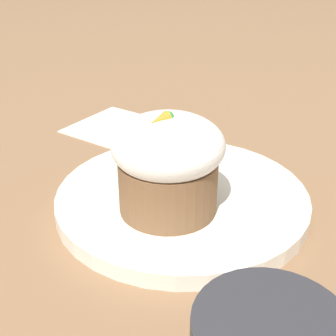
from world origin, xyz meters
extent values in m
plane|color=#846042|center=(0.00, 0.00, 0.00)|extent=(4.00, 4.00, 0.00)
cylinder|color=white|center=(0.00, 0.00, 0.01)|extent=(0.25, 0.25, 0.02)
cylinder|color=brown|center=(0.03, 0.01, 0.04)|extent=(0.09, 0.09, 0.05)
ellipsoid|color=white|center=(0.03, 0.01, 0.08)|extent=(0.10, 0.10, 0.05)
cone|color=orange|center=(0.04, 0.01, 0.11)|extent=(0.02, 0.01, 0.01)
sphere|color=green|center=(0.03, 0.01, 0.11)|extent=(0.01, 0.01, 0.01)
cube|color=silver|center=(-0.05, -0.04, 0.02)|extent=(0.06, 0.06, 0.00)
ellipsoid|color=silver|center=(-0.01, -0.01, 0.02)|extent=(0.05, 0.05, 0.01)
cube|color=white|center=(-0.07, -0.21, 0.00)|extent=(0.13, 0.12, 0.00)
camera|label=1|loc=(0.27, 0.29, 0.25)|focal=50.00mm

